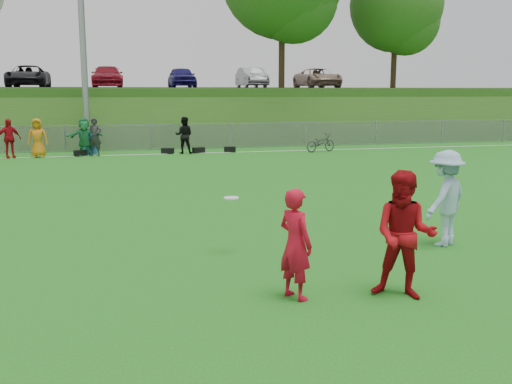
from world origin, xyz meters
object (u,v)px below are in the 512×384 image
object	(u,v)px
player_red_center	(405,235)
frisbee	(231,198)
bicycle	(321,143)
player_blue	(445,198)
recycling_bin	(90,144)
player_red_left	(295,244)

from	to	relation	value
player_red_center	frisbee	distance (m)	3.28
frisbee	bicycle	size ratio (longest dim) A/B	0.16
player_red_center	player_blue	xyz separation A→B (m)	(2.08, 2.31, -0.00)
bicycle	player_red_center	bearing A→B (deg)	144.16
recycling_bin	bicycle	xyz separation A→B (m)	(10.63, -1.80, -0.01)
player_blue	frisbee	bearing A→B (deg)	-36.95
player_red_left	bicycle	xyz separation A→B (m)	(7.22, 18.38, -0.34)
player_red_left	frisbee	bearing A→B (deg)	-17.49
player_red_left	recycling_bin	xyz separation A→B (m)	(-3.40, 20.18, -0.33)
recycling_bin	player_red_left	bearing A→B (deg)	-80.43
player_red_left	player_red_center	xyz separation A→B (m)	(1.46, -0.33, 0.12)
player_red_center	bicycle	world-z (taller)	player_red_center
bicycle	player_blue	bearing A→B (deg)	148.62
player_red_center	frisbee	world-z (taller)	player_red_center
player_blue	bicycle	bearing A→B (deg)	-133.92
player_red_left	player_red_center	size ratio (longest dim) A/B	0.87
player_red_left	player_blue	size ratio (longest dim) A/B	0.87
player_red_center	recycling_bin	size ratio (longest dim) A/B	2.02
player_red_center	bicycle	size ratio (longest dim) A/B	1.08
player_red_left	recycling_bin	bearing A→B (deg)	-17.62
player_blue	player_red_center	bearing A→B (deg)	16.74
frisbee	recycling_bin	bearing A→B (deg)	99.56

